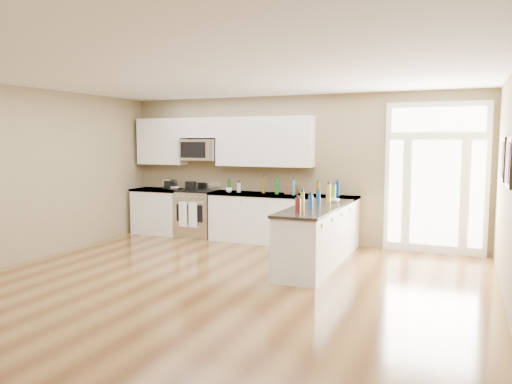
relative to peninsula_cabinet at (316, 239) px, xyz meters
The scene contains 20 objects.
ground 2.46m from the peninsula_cabinet, 112.44° to the right, with size 8.00×8.00×0.00m, color #593419.
room_shell 2.74m from the peninsula_cabinet, 112.44° to the right, with size 8.00×8.00×8.00m.
back_cabinet_left 4.06m from the peninsula_cabinet, 159.09° to the left, with size 1.10×0.66×0.94m.
back_cabinet_right 1.81m from the peninsula_cabinet, 126.68° to the left, with size 2.85×0.66×0.94m.
peninsula_cabinet is the anchor object (origin of this frame).
upper_cabinet_left 4.39m from the peninsula_cabinet, 157.26° to the left, with size 1.04×0.33×0.95m, color white.
upper_cabinet_right 2.65m from the peninsula_cabinet, 133.15° to the left, with size 1.94×0.33×0.95m, color white.
upper_cabinet_short 3.73m from the peninsula_cabinet, 150.98° to the left, with size 0.82×0.33×0.40m, color white.
microwave 3.53m from the peninsula_cabinet, 151.57° to the left, with size 0.78×0.41×0.42m.
entry_door 2.52m from the peninsula_cabinet, 46.51° to the left, with size 1.70×0.10×2.60m.
wall_art_near 2.84m from the peninsula_cabinet, ahead, with size 0.05×0.58×0.58m.
wall_art_far 3.02m from the peninsula_cabinet, 22.25° to the right, with size 0.05×0.58×0.58m.
kitchen_range 3.24m from the peninsula_cabinet, 153.45° to the left, with size 0.78×0.69×1.08m.
stockpot 3.46m from the peninsula_cabinet, 154.10° to the left, with size 0.24×0.24×0.18m, color black.
toaster_oven 3.89m from the peninsula_cabinet, 157.55° to the left, with size 0.24×0.19×0.21m, color silver.
cardboard_box 1.92m from the peninsula_cabinet, 120.79° to the left, with size 0.22×0.16×0.18m, color brown.
bowl_left 3.74m from the peninsula_cabinet, 157.26° to the left, with size 0.21×0.21×0.05m, color white.
bowl_peninsula 0.84m from the peninsula_cabinet, 79.32° to the left, with size 0.19×0.19×0.06m, color white.
cup_counter 2.57m from the peninsula_cabinet, 147.92° to the left, with size 0.12×0.12×0.09m, color white.
counter_bottles 1.19m from the peninsula_cabinet, 124.38° to the left, with size 2.38×2.46×0.31m.
Camera 1 is at (3.00, -5.10, 1.95)m, focal length 35.00 mm.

